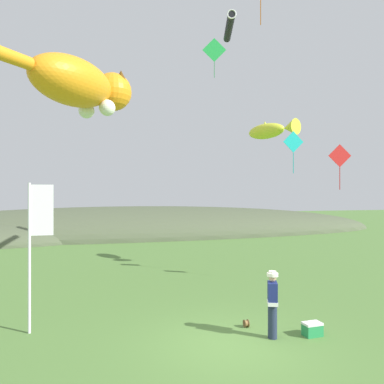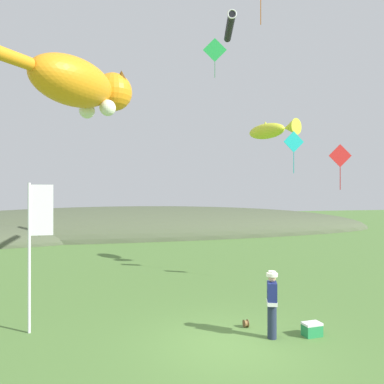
% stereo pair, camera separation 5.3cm
% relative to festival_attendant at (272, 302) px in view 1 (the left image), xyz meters
% --- Properties ---
extents(ground_plane, '(120.00, 120.00, 0.00)m').
position_rel_festival_attendant_xyz_m(ground_plane, '(-1.19, -0.18, -0.95)').
color(ground_plane, '#517A38').
extents(distant_hill_ridge, '(50.85, 14.24, 5.08)m').
position_rel_festival_attendant_xyz_m(distant_hill_ridge, '(-3.14, 25.71, -0.95)').
color(distant_hill_ridge, '#4C563D').
rests_on(distant_hill_ridge, ground).
extents(festival_attendant, '(0.40, 0.49, 1.77)m').
position_rel_festival_attendant_xyz_m(festival_attendant, '(0.00, 0.00, 0.00)').
color(festival_attendant, '#232D47').
rests_on(festival_attendant, ground).
extents(kite_spool, '(0.12, 0.22, 0.22)m').
position_rel_festival_attendant_xyz_m(kite_spool, '(-0.35, 0.92, -0.84)').
color(kite_spool, olive).
rests_on(kite_spool, ground).
extents(picnic_cooler, '(0.51, 0.36, 0.36)m').
position_rel_festival_attendant_xyz_m(picnic_cooler, '(1.11, -0.12, -0.77)').
color(picnic_cooler, '#268C4C').
rests_on(picnic_cooler, ground).
extents(festival_banner_pole, '(0.66, 0.08, 4.11)m').
position_rel_festival_attendant_xyz_m(festival_banner_pole, '(-6.11, 2.02, 1.74)').
color(festival_banner_pole, silver).
rests_on(festival_banner_pole, ground).
extents(kite_giant_cat, '(6.03, 6.58, 2.51)m').
position_rel_festival_attendant_xyz_m(kite_giant_cat, '(-5.07, 8.77, 7.78)').
color(kite_giant_cat, orange).
extents(kite_fish_windsock, '(1.87, 2.91, 0.87)m').
position_rel_festival_attendant_xyz_m(kite_fish_windsock, '(3.80, 7.65, 5.92)').
color(kite_fish_windsock, yellow).
extents(kite_tube_streamer, '(1.12, 2.76, 0.44)m').
position_rel_festival_attendant_xyz_m(kite_tube_streamer, '(1.81, 8.09, 10.93)').
color(kite_tube_streamer, black).
extents(kite_diamond_green, '(1.30, 0.37, 2.24)m').
position_rel_festival_attendant_xyz_m(kite_diamond_green, '(1.99, 10.99, 10.88)').
color(kite_diamond_green, green).
extents(kite_diamond_red, '(0.90, 0.23, 1.83)m').
position_rel_festival_attendant_xyz_m(kite_diamond_red, '(4.98, 3.98, 4.34)').
color(kite_diamond_red, red).
extents(kite_diamond_teal, '(0.92, 0.10, 1.83)m').
position_rel_festival_attendant_xyz_m(kite_diamond_teal, '(3.81, 5.55, 5.06)').
color(kite_diamond_teal, '#19BFBF').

